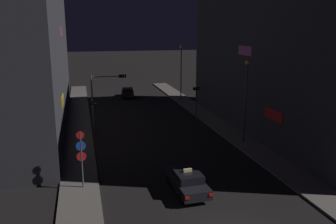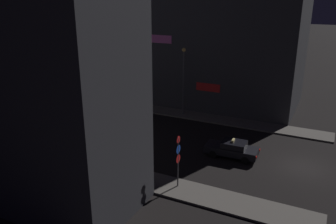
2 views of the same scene
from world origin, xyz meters
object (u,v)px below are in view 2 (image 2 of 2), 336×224
object	(u,v)px
taxi	(232,149)
street_lamp_far_block	(44,56)
street_lamp_near_block	(183,74)
sign_pole_left	(178,157)
traffic_light_overhead	(42,98)
traffic_light_right_kerb	(104,85)
traffic_light_left_kerb	(58,122)

from	to	relation	value
taxi	street_lamp_far_block	xyz separation A→B (m)	(7.79, 28.56, 4.60)
taxi	street_lamp_near_block	bearing A→B (deg)	45.63
taxi	sign_pole_left	size ratio (longest dim) A/B	1.17
traffic_light_overhead	street_lamp_near_block	distance (m)	14.94
sign_pole_left	traffic_light_right_kerb	bearing A→B (deg)	50.43
traffic_light_overhead	traffic_light_left_kerb	size ratio (longest dim) A/B	1.61
traffic_light_overhead	traffic_light_right_kerb	distance (m)	10.67
taxi	street_lamp_near_block	distance (m)	12.01
street_lamp_far_block	sign_pole_left	bearing A→B (deg)	-118.42
traffic_light_left_kerb	street_lamp_far_block	xyz separation A→B (m)	(13.07, 14.37, 2.79)
traffic_light_left_kerb	street_lamp_far_block	distance (m)	19.63
traffic_light_left_kerb	sign_pole_left	xyz separation A→B (m)	(-1.28, -12.15, -0.11)
traffic_light_overhead	street_lamp_near_block	xyz separation A→B (m)	(11.84, -9.08, 0.80)
street_lamp_near_block	traffic_light_overhead	bearing A→B (deg)	142.52
taxi	street_lamp_far_block	bearing A→B (deg)	74.74
taxi	traffic_light_left_kerb	xyz separation A→B (m)	(-5.29, 14.18, 1.81)
taxi	sign_pole_left	xyz separation A→B (m)	(-6.56, 2.03, 1.70)
traffic_light_overhead	taxi	bearing A→B (deg)	-77.05
traffic_light_right_kerb	sign_pole_left	world-z (taller)	sign_pole_left
traffic_light_overhead	traffic_light_left_kerb	world-z (taller)	traffic_light_overhead
sign_pole_left	street_lamp_near_block	bearing A→B (deg)	22.67
traffic_light_right_kerb	street_lamp_near_block	world-z (taller)	street_lamp_near_block
traffic_light_left_kerb	sign_pole_left	size ratio (longest dim) A/B	0.92
taxi	street_lamp_near_block	xyz separation A→B (m)	(7.89, 8.07, 4.11)
traffic_light_left_kerb	sign_pole_left	world-z (taller)	sign_pole_left
traffic_light_right_kerb	street_lamp_far_block	bearing A→B (deg)	83.65
traffic_light_right_kerb	street_lamp_far_block	distance (m)	10.96
traffic_light_left_kerb	street_lamp_near_block	size ratio (longest dim) A/B	0.47
street_lamp_near_block	street_lamp_far_block	distance (m)	20.49
taxi	street_lamp_far_block	distance (m)	29.95
taxi	traffic_light_overhead	distance (m)	17.90
street_lamp_near_block	street_lamp_far_block	size ratio (longest dim) A/B	0.96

